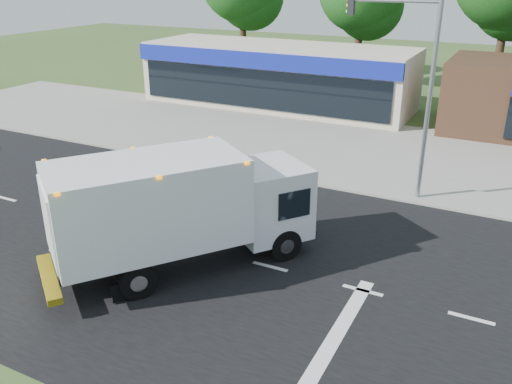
{
  "coord_description": "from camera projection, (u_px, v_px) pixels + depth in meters",
  "views": [
    {
      "loc": [
        6.34,
        -13.43,
        8.74
      ],
      "look_at": [
        -1.34,
        1.65,
        1.7
      ],
      "focal_mm": 38.0,
      "sensor_mm": 36.0,
      "label": 1
    }
  ],
  "objects": [
    {
      "name": "retail_strip_mall",
      "position": [
        278.0,
        75.0,
        36.46
      ],
      "size": [
        18.0,
        6.2,
        4.0
      ],
      "color": "beige",
      "rests_on": "ground"
    },
    {
      "name": "sidewalk",
      "position": [
        351.0,
        181.0,
        23.79
      ],
      "size": [
        60.0,
        2.4,
        0.12
      ],
      "primitive_type": "cube",
      "color": "gray",
      "rests_on": "ground"
    },
    {
      "name": "road_asphalt",
      "position": [
        270.0,
        267.0,
        17.07
      ],
      "size": [
        60.0,
        14.0,
        0.02
      ],
      "primitive_type": "cube",
      "color": "black",
      "rests_on": "ground"
    },
    {
      "name": "ems_box_truck",
      "position": [
        178.0,
        205.0,
        16.32
      ],
      "size": [
        6.99,
        8.17,
        3.67
      ],
      "rotation": [
        0.0,
        0.0,
        0.93
      ],
      "color": "black",
      "rests_on": "ground"
    },
    {
      "name": "ground",
      "position": [
        270.0,
        267.0,
        17.07
      ],
      "size": [
        120.0,
        120.0,
        0.0
      ],
      "primitive_type": "plane",
      "color": "#385123",
      "rests_on": "ground"
    },
    {
      "name": "lane_markings",
      "position": [
        292.0,
        299.0,
        15.38
      ],
      "size": [
        55.2,
        7.0,
        0.01
      ],
      "color": "silver",
      "rests_on": "road_asphalt"
    },
    {
      "name": "parking_apron",
      "position": [
        385.0,
        146.0,
        28.58
      ],
      "size": [
        60.0,
        9.0,
        0.02
      ],
      "primitive_type": "cube",
      "color": "gray",
      "rests_on": "ground"
    },
    {
      "name": "emergency_worker",
      "position": [
        58.0,
        238.0,
        16.81
      ],
      "size": [
        0.75,
        0.82,
        1.98
      ],
      "rotation": [
        0.0,
        0.0,
        0.98
      ],
      "color": "tan",
      "rests_on": "ground"
    },
    {
      "name": "traffic_signal_pole",
      "position": [
        414.0,
        77.0,
        20.44
      ],
      "size": [
        3.51,
        0.25,
        8.0
      ],
      "color": "gray",
      "rests_on": "ground"
    }
  ]
}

